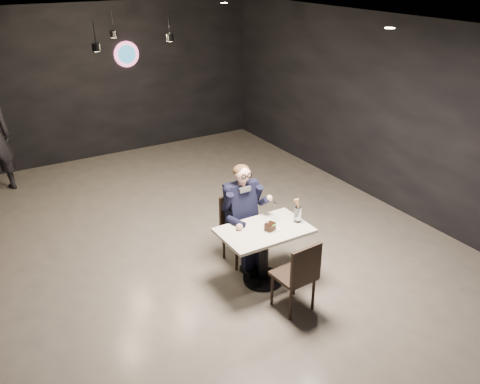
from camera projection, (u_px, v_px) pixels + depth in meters
floor at (194, 257)px, 7.00m from camera, size 9.00×9.00×0.00m
wall_sign at (126, 54)px, 10.00m from camera, size 0.50×0.06×0.50m
pendant_lights at (125, 23)px, 7.34m from camera, size 1.40×1.20×0.36m
main_table at (264, 255)px, 6.34m from camera, size 1.10×0.70×0.75m
chair_far at (241, 231)px, 6.73m from camera, size 0.42×0.46×0.92m
chair_near at (293, 274)px, 5.82m from camera, size 0.45×0.49×0.92m
seated_man at (241, 213)px, 6.62m from camera, size 0.60×0.80×1.44m
dessert_plate at (273, 229)px, 6.17m from camera, size 0.20×0.20×0.01m
cake_slice at (270, 227)px, 6.12m from camera, size 0.14×0.13×0.08m
mint_leaf at (274, 225)px, 6.08m from camera, size 0.07×0.04×0.01m
sundae_glass at (298, 215)px, 6.31m from camera, size 0.09×0.09×0.20m
wafer_cone at (298, 204)px, 6.23m from camera, size 0.08×0.08×0.13m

